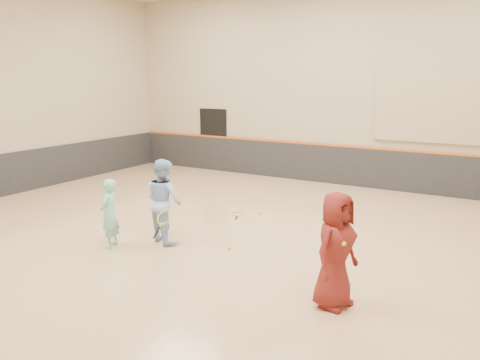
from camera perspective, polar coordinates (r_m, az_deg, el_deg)
The scene contains 14 objects.
room at distance 9.55m, azimuth -0.41°, elevation -2.52°, with size 15.04×12.04×6.22m.
wainscot_back at distance 14.93m, azimuth 11.33°, elevation 1.81°, with size 14.90×0.04×1.20m, color #232326.
wainscot_left at distance 14.77m, azimuth -26.22°, elevation 0.67°, with size 0.04×11.90×1.20m, color #232326.
accent_stripe at distance 14.82m, azimuth 11.42°, elevation 4.16°, with size 14.90×0.03×0.06m, color #D85914.
acoustic_panel at distance 14.05m, azimuth 22.60°, elevation 8.29°, with size 3.20×0.08×2.00m, color tan.
doorway at distance 16.83m, azimuth -3.27°, elevation 4.92°, with size 1.10×0.05×2.20m, color black.
girl at distance 9.45m, azimuth -15.66°, elevation -3.96°, with size 0.50×0.33×1.37m, color #7AD5C2.
instructor at distance 9.51m, azimuth -9.24°, elevation -2.51°, with size 0.83×0.64×1.70m, color #9BBEF0.
young_man at distance 6.88m, azimuth 11.58°, elevation -8.36°, with size 0.84×0.54×1.71m, color maroon.
held_racket at distance 9.12m, azimuth -9.16°, elevation -4.51°, with size 0.58×0.58×0.56m, color #C1D02D, non-canonical shape.
spare_racket at distance 11.45m, azimuth -0.24°, elevation -4.04°, with size 0.74×0.74×0.07m, color #C2DD30, non-canonical shape.
ball_under_racket at distance 9.17m, azimuth -1.28°, elevation -8.27°, with size 0.07×0.07×0.07m, color #C4DB33.
ball_in_hand at distance 6.56m, azimuth 12.55°, elevation -7.59°, with size 0.07×0.07×0.07m, color #B7D030.
ball_beside_spare at distance 11.47m, azimuth 2.43°, elevation -4.01°, with size 0.07×0.07×0.07m, color yellow.
Camera 1 is at (4.70, -7.95, 3.26)m, focal length 35.00 mm.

